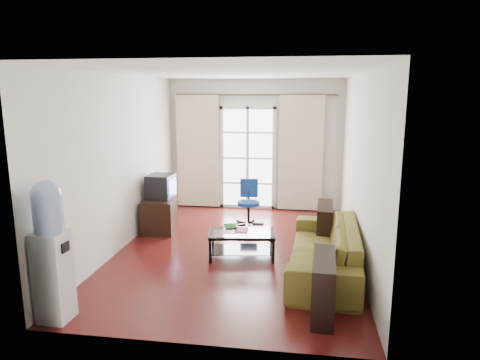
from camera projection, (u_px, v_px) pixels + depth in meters
The scene contains 20 objects.
floor at pixel (236, 250), 6.69m from camera, with size 5.20×5.20×0.00m, color #521513.
ceiling at pixel (236, 73), 6.15m from camera, with size 5.20×5.20×0.00m, color white.
wall_back at pixel (255, 145), 8.94m from camera, with size 3.60×0.02×2.70m, color silver.
wall_front at pixel (193, 211), 3.90m from camera, with size 3.60×0.02×2.70m, color silver.
wall_left at pixel (122, 162), 6.68m from camera, with size 0.02×5.20×2.70m, color silver.
wall_right at pixel (359, 168), 6.17m from camera, with size 0.02×5.20×2.70m, color silver.
french_door at pixel (248, 158), 8.96m from camera, with size 1.16×0.06×2.15m.
curtain_rod at pixel (255, 95), 8.64m from camera, with size 0.04×0.04×3.30m, color #4C3F2D.
curtain_left at pixel (198, 152), 9.03m from camera, with size 0.90×0.07×2.35m, color beige.
curtain_right at pixel (301, 154), 8.72m from camera, with size 0.90×0.07×2.35m, color beige.
radiator at pixel (292, 195), 8.93m from camera, with size 0.64×0.12×0.64m, color gray.
sofa at pixel (324, 249), 5.80m from camera, with size 1.01×2.31×0.66m, color olive.
coffee_table at pixel (242, 241), 6.35m from camera, with size 1.03×0.67×0.39m.
bowl at pixel (230, 227), 6.47m from camera, with size 0.28×0.28×0.06m, color green.
book at pixel (236, 230), 6.40m from camera, with size 0.18×0.24×0.02m, color #AE1523.
remote at pixel (234, 228), 6.49m from camera, with size 0.16×0.05×0.02m, color black.
tv_stand at pixel (160, 215), 7.60m from camera, with size 0.53×0.79×0.58m, color black.
crt_tv at pixel (160, 186), 7.57m from camera, with size 0.49×0.48×0.42m.
task_chair at pixel (249, 212), 7.94m from camera, with size 0.62×0.62×0.84m.
water_cooler at pixel (51, 249), 4.48m from camera, with size 0.34×0.33×1.54m.
Camera 1 is at (0.97, -6.26, 2.40)m, focal length 32.00 mm.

